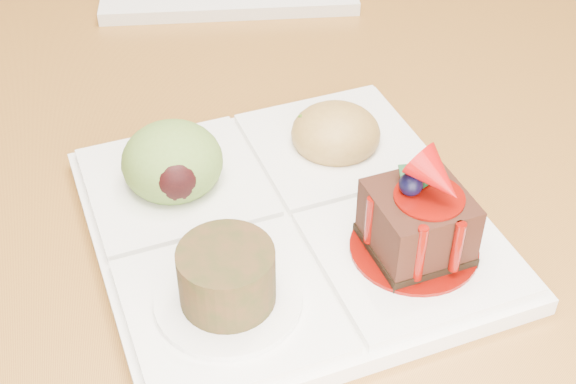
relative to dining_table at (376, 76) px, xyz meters
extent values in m
cube|color=olive|center=(0.00, 0.00, 0.05)|extent=(1.00, 1.80, 0.04)
cylinder|color=olive|center=(-0.44, 0.84, -0.33)|extent=(0.06, 0.06, 0.71)
cube|color=white|center=(-0.15, -0.27, 0.07)|extent=(0.27, 0.27, 0.01)
cube|color=white|center=(-0.09, -0.32, 0.08)|extent=(0.13, 0.13, 0.01)
cube|color=white|center=(-0.20, -0.33, 0.08)|extent=(0.13, 0.13, 0.01)
cube|color=white|center=(-0.22, -0.22, 0.08)|extent=(0.13, 0.13, 0.01)
cube|color=white|center=(-0.10, -0.20, 0.08)|extent=(0.13, 0.13, 0.01)
cylinder|color=#6A0803|center=(-0.09, -0.32, 0.09)|extent=(0.08, 0.08, 0.00)
cube|color=black|center=(-0.09, -0.32, 0.09)|extent=(0.06, 0.06, 0.01)
cube|color=black|center=(-0.09, -0.32, 0.11)|extent=(0.06, 0.06, 0.03)
cylinder|color=#6A0803|center=(-0.09, -0.32, 0.13)|extent=(0.04, 0.04, 0.00)
sphere|color=black|center=(-0.09, -0.31, 0.13)|extent=(0.01, 0.01, 0.01)
cone|color=#A50A0A|center=(-0.08, -0.32, 0.14)|extent=(0.04, 0.05, 0.03)
cube|color=#0F3F19|center=(-0.09, -0.31, 0.13)|extent=(0.01, 0.02, 0.01)
cube|color=#0F3F19|center=(-0.09, -0.30, 0.13)|extent=(0.01, 0.02, 0.01)
cylinder|color=#6A0803|center=(-0.10, -0.34, 0.11)|extent=(0.01, 0.01, 0.04)
cylinder|color=#6A0803|center=(-0.08, -0.34, 0.11)|extent=(0.01, 0.01, 0.03)
cylinder|color=#6A0803|center=(-0.12, -0.31, 0.11)|extent=(0.01, 0.01, 0.03)
cylinder|color=white|center=(-0.20, -0.33, 0.09)|extent=(0.08, 0.08, 0.00)
cylinder|color=#502A17|center=(-0.20, -0.33, 0.11)|extent=(0.05, 0.05, 0.03)
cylinder|color=#43290E|center=(-0.20, -0.33, 0.12)|extent=(0.04, 0.04, 0.00)
ellipsoid|color=olive|center=(-0.22, -0.22, 0.10)|extent=(0.07, 0.07, 0.05)
ellipsoid|color=black|center=(-0.22, -0.24, 0.10)|extent=(0.03, 0.02, 0.03)
ellipsoid|color=#A6803C|center=(-0.10, -0.20, 0.09)|extent=(0.06, 0.06, 0.04)
cube|color=orange|center=(-0.09, -0.20, 0.10)|extent=(0.02, 0.02, 0.01)
cube|color=#497218|center=(-0.10, -0.19, 0.10)|extent=(0.02, 0.02, 0.01)
cube|color=orange|center=(-0.11, -0.19, 0.09)|extent=(0.02, 0.02, 0.01)
cube|color=#497218|center=(-0.12, -0.19, 0.10)|extent=(0.02, 0.02, 0.01)
cube|color=orange|center=(-0.12, -0.20, 0.10)|extent=(0.02, 0.02, 0.01)
cube|color=#497218|center=(-0.11, -0.21, 0.10)|extent=(0.02, 0.02, 0.01)
cube|color=orange|center=(-0.10, -0.21, 0.10)|extent=(0.02, 0.02, 0.02)
cube|color=#497218|center=(-0.09, -0.21, 0.10)|extent=(0.02, 0.02, 0.01)
camera|label=1|loc=(-0.24, -0.63, 0.42)|focal=50.00mm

